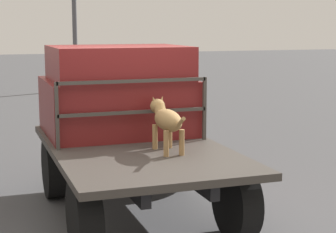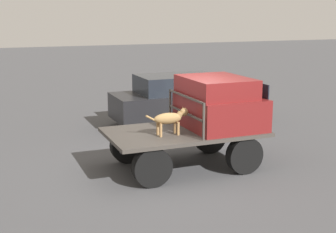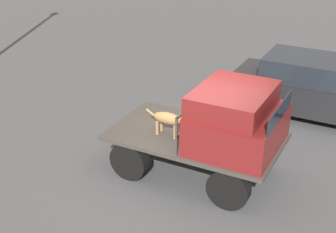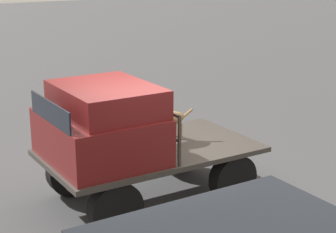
% 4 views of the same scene
% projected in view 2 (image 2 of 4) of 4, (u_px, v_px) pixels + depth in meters
% --- Properties ---
extents(ground_plane, '(80.00, 80.00, 0.00)m').
position_uv_depth(ground_plane, '(184.00, 167.00, 10.57)').
color(ground_plane, '#474749').
extents(flatbed_truck, '(3.44, 1.97, 0.87)m').
position_uv_depth(flatbed_truck, '(184.00, 142.00, 10.44)').
color(flatbed_truck, black).
rests_on(flatbed_truck, ground).
extents(truck_cab, '(1.57, 1.85, 1.15)m').
position_uv_depth(truck_cab, '(219.00, 104.00, 10.58)').
color(truck_cab, maroon).
rests_on(truck_cab, flatbed_truck).
extents(truck_headboard, '(0.04, 1.85, 0.78)m').
position_uv_depth(truck_headboard, '(186.00, 107.00, 10.28)').
color(truck_headboard, '#3D3833').
rests_on(truck_headboard, flatbed_truck).
extents(dog, '(1.00, 0.24, 0.60)m').
position_uv_depth(dog, '(171.00, 118.00, 9.93)').
color(dog, '#9E7547').
rests_on(dog, flatbed_truck).
extents(parked_sedan, '(4.46, 1.71, 1.56)m').
position_uv_depth(parked_sedan, '(182.00, 99.00, 14.58)').
color(parked_sedan, black).
rests_on(parked_sedan, ground).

